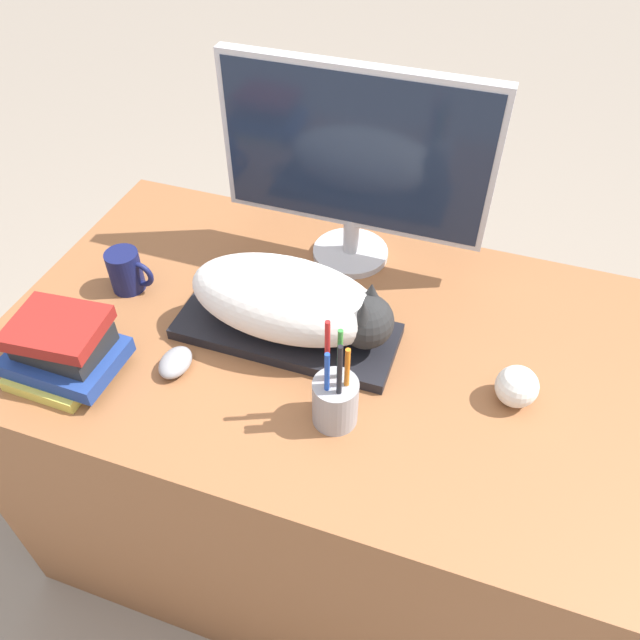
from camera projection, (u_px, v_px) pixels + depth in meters
The scene contains 9 objects.
desk at pixel (349, 452), 1.52m from camera, with size 1.45×0.80×0.77m.
keyboard at pixel (286, 331), 1.26m from camera, with size 0.45×0.17×0.02m.
cat at pixel (293, 301), 1.19m from camera, with size 0.41×0.18×0.15m.
monitor at pixel (354, 158), 1.27m from camera, with size 0.57×0.17×0.45m.
computer_mouse at pixel (175, 362), 1.19m from camera, with size 0.06×0.08×0.04m.
coffee_mug at pixel (127, 271), 1.34m from camera, with size 0.10×0.07×0.09m.
pen_cup at pixel (335, 399), 1.08m from camera, with size 0.08×0.08×0.23m.
baseball at pixel (517, 386), 1.12m from camera, with size 0.08×0.08×0.08m.
book_stack at pixel (63, 349), 1.16m from camera, with size 0.21×0.17×0.13m.
Camera 1 is at (0.21, -0.44, 1.68)m, focal length 35.00 mm.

